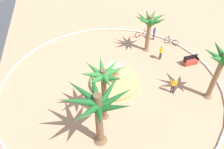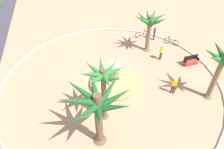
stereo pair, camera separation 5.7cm
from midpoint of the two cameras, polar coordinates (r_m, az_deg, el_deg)
The scene contains 13 objects.
ground_plane at distance 19.52m, azimuth -0.24°, elevation -2.06°, with size 80.00×80.00×0.00m, color tan.
plaza_curb at distance 19.45m, azimuth -0.24°, elevation -1.84°, with size 20.27×20.27×0.20m, color silver.
fountain at distance 19.11m, azimuth 0.86°, elevation -1.97°, with size 4.49×4.49×2.09m.
palm_tree_near_fountain at distance 12.67m, azimuth -3.86°, elevation -8.74°, with size 4.53×4.58×4.95m.
palm_tree_by_curb at distance 22.34m, azimuth 10.49°, elevation 13.67°, with size 3.59×3.58×4.38m.
palm_tree_mid_plaza at distance 13.86m, azimuth -2.22°, elevation -1.22°, with size 3.25×3.26×5.02m.
palm_tree_far_side at distance 17.77m, azimuth 28.02°, elevation 2.73°, with size 3.37×3.32×4.91m.
bench_west at distance 22.85m, azimuth 20.88°, elevation 3.32°, with size 0.61×1.63×1.00m.
bicycle_red_frame at distance 26.20m, azimuth 8.20°, elevation 10.90°, with size 0.44×1.72×0.94m.
bicycle_by_lamppost at distance 25.47m, azimuth 16.05°, elevation 8.71°, with size 1.25×1.26×0.94m.
person_cyclist_helmet at distance 25.60m, azimuth 11.67°, elevation 11.18°, with size 0.40×0.40×1.71m.
person_cyclist_photo at distance 22.34m, azimuth 13.45°, elevation 6.03°, with size 0.32×0.49×1.67m.
person_pedestrian_stroll at distance 18.64m, azimuth 16.63°, elevation -2.80°, with size 0.33×0.48×1.66m.
Camera 2 is at (-13.90, 3.34, 13.28)m, focal length 33.30 mm.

